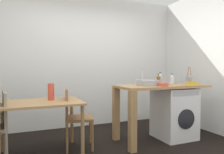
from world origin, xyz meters
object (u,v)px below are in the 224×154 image
dining_table (41,109)px  bottle_squat_brown (160,79)px  bottle_tall_green (159,80)px  colander (192,83)px  utensil_crock (189,80)px  bottle_clear_small (172,79)px  mixing_bowl (163,84)px  chair_opposite (74,115)px  washing_machine (174,113)px  vase (51,92)px

dining_table → bottle_squat_brown: (2.06, 0.13, 0.37)m
bottle_tall_green → colander: 0.54m
utensil_crock → colander: bearing=-123.7°
bottle_clear_small → mixing_bowl: bottle_clear_small is taller
dining_table → mixing_bowl: bearing=-9.8°
dining_table → bottle_tall_green: bearing=0.1°
dining_table → bottle_squat_brown: 2.10m
chair_opposite → bottle_tall_green: bottle_tall_green is taller
bottle_tall_green → bottle_clear_small: bearing=-10.9°
dining_table → utensil_crock: (2.54, -0.06, 0.35)m
washing_machine → vase: vase is taller
bottle_tall_green → chair_opposite: bearing=177.5°
bottle_tall_green → vase: bearing=176.9°
bottle_squat_brown → bottle_clear_small: bottle_squat_brown is taller
dining_table → chair_opposite: 0.50m
utensil_crock → vase: 2.40m
bottle_squat_brown → mixing_bowl: 0.52m
chair_opposite → mixing_bowl: mixing_bowl is taller
dining_table → bottle_clear_small: 2.21m
chair_opposite → bottle_clear_small: size_ratio=4.77×
bottle_squat_brown → mixing_bowl: (-0.27, -0.44, -0.07)m
chair_opposite → utensil_crock: utensil_crock is taller
chair_opposite → colander: size_ratio=4.50×
bottle_tall_green → bottle_clear_small: size_ratio=0.96×
bottle_squat_brown → colander: bottle_squat_brown is taller
bottle_tall_green → mixing_bowl: size_ratio=0.99×
bottle_squat_brown → vase: bearing=-179.0°
bottle_tall_green → mixing_bowl: bottle_tall_green is taller
bottle_tall_green → bottle_squat_brown: bottle_squat_brown is taller
washing_machine → colander: 0.59m
utensil_crock → colander: size_ratio=1.50×
colander → washing_machine: bearing=130.7°
dining_table → bottle_clear_small: bearing=-1.2°
dining_table → vase: size_ratio=4.58×
dining_table → chair_opposite: (0.48, 0.07, -0.14)m
bottle_tall_green → mixing_bowl: bearing=-113.9°
bottle_squat_brown → bottle_tall_green: bearing=-133.8°
dining_table → vase: vase is taller
bottle_tall_green → bottle_clear_small: 0.25m
dining_table → chair_opposite: size_ratio=1.22×
mixing_bowl → vase: bearing=166.0°
chair_opposite → utensil_crock: bearing=98.2°
bottle_clear_small → bottle_tall_green: bearing=169.1°
dining_table → washing_machine: washing_machine is taller
bottle_clear_small → vase: (-2.03, 0.14, -0.15)m
chair_opposite → bottle_squat_brown: size_ratio=4.32×
chair_opposite → bottle_clear_small: 1.77m
colander → dining_table: bearing=172.0°
bottle_squat_brown → bottle_clear_small: (0.11, -0.18, -0.01)m
dining_table → vase: bearing=33.7°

